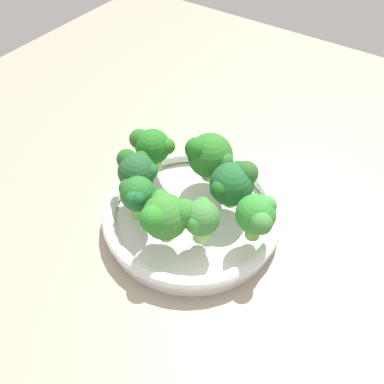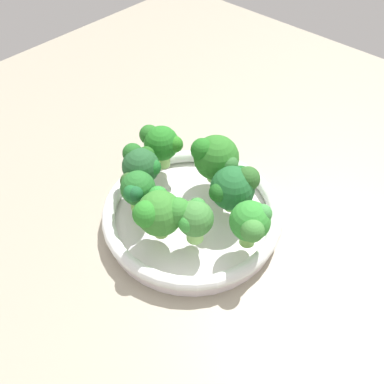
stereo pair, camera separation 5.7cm
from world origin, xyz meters
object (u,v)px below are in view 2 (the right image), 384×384
Objects in this scene: broccoli_floret_0 at (236,188)px; broccoli_floret_1 at (160,213)px; broccoli_floret_3 at (137,190)px; broccoli_floret_7 at (141,165)px; broccoli_floret_5 at (195,219)px; broccoli_floret_2 at (161,143)px; broccoli_floret_6 at (251,223)px; bowl at (192,215)px; broccoli_floret_4 at (216,158)px.

broccoli_floret_1 reaches higher than broccoli_floret_0.
broccoli_floret_7 is (2.60, -3.26, 0.56)cm from broccoli_floret_3.
broccoli_floret_0 is 0.99× the size of broccoli_floret_7.
broccoli_floret_1 is at bearing 31.73° from broccoli_floret_5.
broccoli_floret_6 is at bearing 170.17° from broccoli_floret_2.
bowl is 11.15cm from broccoli_floret_6.
broccoli_floret_6 is (-5.48, -3.95, 0.34)cm from broccoli_floret_5.
broccoli_floret_0 is 1.08× the size of broccoli_floret_5.
broccoli_floret_0 is 6.07cm from broccoli_floret_4.
broccoli_floret_1 is at bearing 92.60° from bowl.
bowl is 7.78cm from broccoli_floret_5.
broccoli_floret_5 is (0.26, 7.58, 0.01)cm from broccoli_floret_0.
bowl is at bearing -87.40° from broccoli_floret_1.
broccoli_floret_4 reaches higher than broccoli_floret_0.
broccoli_floret_5 is (-3.74, -2.31, -0.34)cm from broccoli_floret_1.
broccoli_floret_7 reaches higher than broccoli_floret_3.
broccoli_floret_6 is (-9.49, -0.19, 5.85)cm from bowl.
broccoli_floret_6 is at bearing -160.09° from broccoli_floret_3.
broccoli_floret_1 and broccoli_floret_7 have the same top height.
broccoli_floret_5 is 6.77cm from broccoli_floret_6.
broccoli_floret_4 reaches higher than broccoli_floret_3.
broccoli_floret_0 is 1.08× the size of broccoli_floret_3.
broccoli_floret_1 is 4.41cm from broccoli_floret_5.
broccoli_floret_0 is 1.01× the size of broccoli_floret_2.
broccoli_floret_2 reaches higher than bowl.
broccoli_floret_1 is 5.53cm from broccoli_floret_3.
broccoli_floret_1 is at bearing 170.03° from broccoli_floret_3.
broccoli_floret_3 is 0.92× the size of broccoli_floret_6.
broccoli_floret_7 is at bearing 13.46° from bowl.
broccoli_floret_1 is at bearing 97.16° from broccoli_floret_4.
broccoli_floret_2 is 0.99× the size of broccoli_floret_6.
broccoli_floret_5 is (-4.01, 3.76, 5.51)cm from bowl.
broccoli_floret_1 reaches higher than broccoli_floret_3.
broccoli_floret_4 is 1.08× the size of broccoli_floret_7.
broccoli_floret_0 is (-4.27, -3.83, 5.50)cm from bowl.
broccoli_floret_1 is 0.94× the size of broccoli_floret_4.
broccoli_floret_4 is (5.55, -2.45, 0.29)cm from broccoli_floret_0.
broccoli_floret_5 is 0.92× the size of broccoli_floret_7.
broccoli_floret_5 is 0.93× the size of broccoli_floret_6.
broccoli_floret_2 is (13.58, 0.38, 0.16)cm from broccoli_floret_0.
broccoli_floret_5 is (-9.16, -1.36, 0.12)cm from broccoli_floret_3.
broccoli_floret_2 is 5.53cm from broccoli_floret_7.
broccoli_floret_1 is (-0.28, 6.07, 5.85)cm from bowl.
broccoli_floret_7 reaches higher than bowl.
broccoli_floret_7 reaches higher than broccoli_floret_5.
bowl is 3.70× the size of broccoli_floret_6.
broccoli_floret_1 is 13.50cm from broccoli_floret_2.
broccoli_floret_1 is 1.02× the size of broccoli_floret_6.
broccoli_floret_6 is (-9.22, -6.26, -0.00)cm from broccoli_floret_1.
broccoli_floret_4 is 1.09× the size of broccoli_floret_6.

